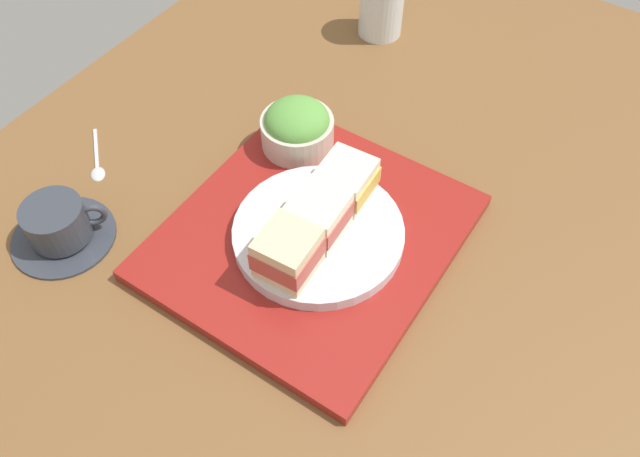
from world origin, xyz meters
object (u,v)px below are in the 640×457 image
Objects in this scene: sandwich_far at (346,181)px; drinking_glass at (382,5)px; salad_bowl at (297,127)px; sandwich_plate at (318,233)px; sandwich_middle at (318,215)px; coffee_cup at (59,225)px; teaspoon at (97,165)px; sandwich_near at (288,253)px.

sandwich_far is 40.38cm from drinking_glass.
salad_bowl is 0.98× the size of drinking_glass.
salad_bowl is (12.31, 11.65, 2.31)cm from sandwich_plate.
sandwich_plate is at bearing -90.00° from sandwich_middle.
teaspoon is (11.30, 5.64, -2.20)cm from coffee_cup.
drinking_glass is at bearing -10.99° from coffee_cup.
sandwich_far is at bearing -69.89° from teaspoon.
sandwich_far is 0.67× the size of drinking_glass.
salad_bowl is 28.87cm from teaspoon.
sandwich_far is (6.67, 0.25, -0.16)cm from sandwich_middle.
sandwich_plate is 1.61× the size of coffee_cup.
coffee_cup is (-29.22, 16.51, -2.50)cm from salad_bowl.
salad_bowl is (5.63, 11.40, -1.17)cm from sandwich_far.
sandwich_near is at bearing -177.90° from sandwich_far.
sandwich_far reaches higher than sandwich_plate.
drinking_glass reaches higher than sandwich_far.
sandwich_plate is at bearing 2.10° from sandwich_near.
drinking_glass is (43.67, 16.40, 2.45)cm from sandwich_plate.
sandwich_plate is 7.53cm from sandwich_far.
sandwich_plate is 46.71cm from drinking_glass.
coffee_cup is (-16.91, 28.16, -3.83)cm from sandwich_middle.
sandwich_plate is at bearing -136.57° from salad_bowl.
coffee_cup is at bearing 120.99° from sandwich_middle.
salad_bowl is 31.72cm from drinking_glass.
drinking_glass reaches higher than sandwich_near.
sandwich_near is 13.36cm from sandwich_far.
sandwich_plate is 34.34cm from teaspoon.
teaspoon is at bearing 26.53° from coffee_cup.
sandwich_middle is 0.67× the size of drinking_glass.
sandwich_near is at bearing -161.71° from drinking_glass.
teaspoon is (-49.29, 17.40, -4.83)cm from drinking_glass.
drinking_glass is at bearing -19.44° from teaspoon.
sandwich_middle is at bearing -177.90° from sandwich_far.
sandwich_plate is 17.10cm from salad_bowl.
sandwich_middle is 33.07cm from coffee_cup.
sandwich_plate is at bearing -177.90° from sandwich_far.
sandwich_far is 0.81× the size of teaspoon.
salad_bowl reaches higher than teaspoon.
sandwich_near is 1.02× the size of sandwich_middle.
sandwich_plate is 2.48× the size of teaspoon.
sandwich_middle is at bearing -80.57° from teaspoon.
sandwich_near is 22.45cm from salad_bowl.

